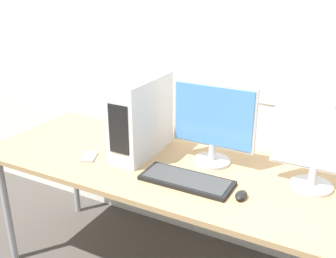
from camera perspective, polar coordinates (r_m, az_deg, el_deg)
The scene contains 8 objects.
wall_back at distance 2.27m, azimuth 9.66°, elevation 13.21°, with size 8.00×0.07×2.70m.
desk at distance 2.02m, azimuth 3.69°, elevation -7.17°, with size 2.31×0.76×0.75m.
pc_tower at distance 2.10m, azimuth -3.89°, elevation 1.82°, with size 0.16×0.43×0.42m.
monitor_main at distance 1.99m, azimuth 6.63°, elevation 1.03°, with size 0.44×0.19×0.43m.
monitor_right_near at distance 1.87m, azimuth 20.83°, elevation -2.49°, with size 0.40×0.19×0.39m.
keyboard at distance 1.88m, azimuth 2.73°, elevation -7.43°, with size 0.44×0.18×0.02m.
mouse at distance 1.78m, azimuth 10.57°, elevation -9.44°, with size 0.05×0.08×0.03m.
cell_phone at distance 2.16m, azimuth -11.33°, elevation -3.98°, with size 0.11×0.14×0.01m.
Camera 1 is at (0.71, -1.23, 1.68)m, focal length 42.00 mm.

